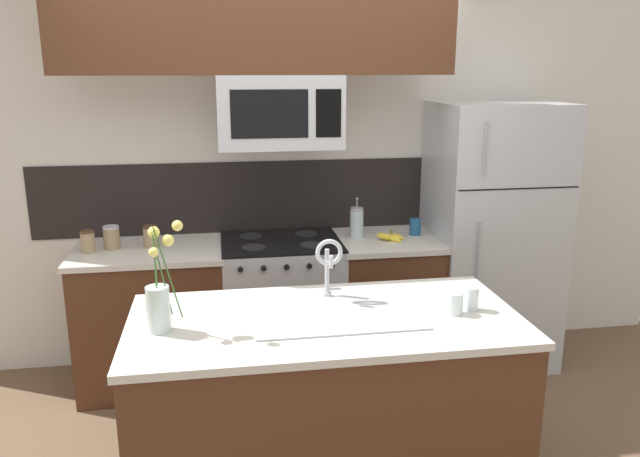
# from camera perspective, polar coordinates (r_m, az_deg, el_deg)

# --- Properties ---
(ground_plane) EXTENTS (10.00, 10.00, 0.00)m
(ground_plane) POSITION_cam_1_polar(r_m,az_deg,el_deg) (3.58, -1.80, -19.53)
(ground_plane) COLOR brown
(rear_partition) EXTENTS (5.20, 0.10, 2.60)m
(rear_partition) POSITION_cam_1_polar(r_m,az_deg,el_deg) (4.33, -0.21, 5.21)
(rear_partition) COLOR silver
(rear_partition) RESTS_ON ground
(splash_band) EXTENTS (3.20, 0.01, 0.48)m
(splash_band) POSITION_cam_1_polar(r_m,az_deg,el_deg) (4.26, -4.08, 2.98)
(splash_band) COLOR black
(splash_band) RESTS_ON rear_partition
(back_counter_left) EXTENTS (0.93, 0.65, 0.91)m
(back_counter_left) POSITION_cam_1_polar(r_m,az_deg,el_deg) (4.16, -15.00, -7.78)
(back_counter_left) COLOR #4C2B19
(back_counter_left) RESTS_ON ground
(back_counter_right) EXTENTS (0.68, 0.65, 0.91)m
(back_counter_right) POSITION_cam_1_polar(r_m,az_deg,el_deg) (4.28, 5.99, -6.73)
(back_counter_right) COLOR #4C2B19
(back_counter_right) RESTS_ON ground
(stove_range) EXTENTS (0.76, 0.64, 0.93)m
(stove_range) POSITION_cam_1_polar(r_m,az_deg,el_deg) (4.15, -3.49, -7.26)
(stove_range) COLOR #B7BABF
(stove_range) RESTS_ON ground
(microwave) EXTENTS (0.74, 0.40, 0.43)m
(microwave) POSITION_cam_1_polar(r_m,az_deg,el_deg) (3.84, -3.75, 10.63)
(microwave) COLOR #B7BABF
(upper_cabinet_band) EXTENTS (2.30, 0.34, 0.60)m
(upper_cabinet_band) POSITION_cam_1_polar(r_m,az_deg,el_deg) (3.80, -5.82, 18.32)
(upper_cabinet_band) COLOR #4C2B19
(refrigerator) EXTENTS (0.81, 0.74, 1.78)m
(refrigerator) POSITION_cam_1_polar(r_m,az_deg,el_deg) (4.40, 15.28, -0.60)
(refrigerator) COLOR #B7BABF
(refrigerator) RESTS_ON ground
(storage_jar_tall) EXTENTS (0.08, 0.08, 0.14)m
(storage_jar_tall) POSITION_cam_1_polar(r_m,az_deg,el_deg) (4.02, -20.46, -1.14)
(storage_jar_tall) COLOR #997F5B
(storage_jar_tall) RESTS_ON back_counter_left
(storage_jar_medium) EXTENTS (0.10, 0.10, 0.14)m
(storage_jar_medium) POSITION_cam_1_polar(r_m,az_deg,el_deg) (4.06, -18.52, -0.77)
(storage_jar_medium) COLOR #997F5B
(storage_jar_medium) RESTS_ON back_counter_left
(storage_jar_short) EXTENTS (0.09, 0.09, 0.14)m
(storage_jar_short) POSITION_cam_1_polar(r_m,az_deg,el_deg) (4.03, -15.20, -0.70)
(storage_jar_short) COLOR #997F5B
(storage_jar_short) RESTS_ON back_counter_left
(banana_bunch) EXTENTS (0.19, 0.16, 0.08)m
(banana_bunch) POSITION_cam_1_polar(r_m,az_deg,el_deg) (4.07, 6.53, -0.78)
(banana_bunch) COLOR yellow
(banana_bunch) RESTS_ON back_counter_right
(french_press) EXTENTS (0.09, 0.09, 0.27)m
(french_press) POSITION_cam_1_polar(r_m,az_deg,el_deg) (4.12, 3.37, 0.57)
(french_press) COLOR silver
(french_press) RESTS_ON back_counter_right
(coffee_tin) EXTENTS (0.08, 0.08, 0.11)m
(coffee_tin) POSITION_cam_1_polar(r_m,az_deg,el_deg) (4.22, 8.70, 0.16)
(coffee_tin) COLOR #1E5184
(coffee_tin) RESTS_ON back_counter_right
(island_counter) EXTENTS (1.77, 0.86, 0.91)m
(island_counter) POSITION_cam_1_polar(r_m,az_deg,el_deg) (3.05, 0.48, -15.97)
(island_counter) COLOR #4C2B19
(island_counter) RESTS_ON ground
(kitchen_sink) EXTENTS (0.76, 0.44, 0.16)m
(kitchen_sink) POSITION_cam_1_polar(r_m,az_deg,el_deg) (2.88, 1.53, -9.26)
(kitchen_sink) COLOR #ADAFB5
(kitchen_sink) RESTS_ON island_counter
(sink_faucet) EXTENTS (0.14, 0.14, 0.31)m
(sink_faucet) POSITION_cam_1_polar(r_m,az_deg,el_deg) (2.99, 0.80, -2.91)
(sink_faucet) COLOR #B7BABF
(sink_faucet) RESTS_ON island_counter
(drinking_glass) EXTENTS (0.08, 0.08, 0.10)m
(drinking_glass) POSITION_cam_1_polar(r_m,az_deg,el_deg) (2.93, 12.18, -6.71)
(drinking_glass) COLOR silver
(drinking_glass) RESTS_ON island_counter
(spare_glass) EXTENTS (0.06, 0.06, 0.11)m
(spare_glass) POSITION_cam_1_polar(r_m,az_deg,el_deg) (2.98, 13.68, -6.24)
(spare_glass) COLOR silver
(spare_glass) RESTS_ON island_counter
(flower_vase) EXTENTS (0.17, 0.11, 0.49)m
(flower_vase) POSITION_cam_1_polar(r_m,az_deg,el_deg) (2.74, -14.48, -6.49)
(flower_vase) COLOR silver
(flower_vase) RESTS_ON island_counter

